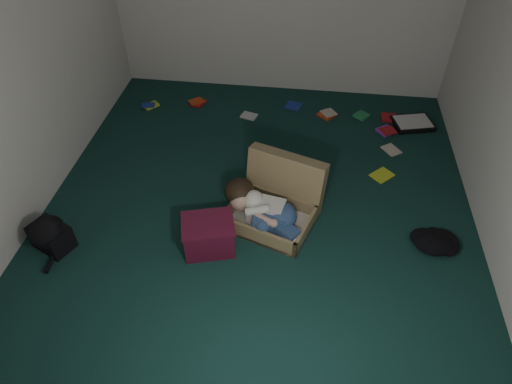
# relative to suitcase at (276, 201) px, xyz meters

# --- Properties ---
(floor) EXTENTS (4.50, 4.50, 0.00)m
(floor) POSITION_rel_suitcase_xyz_m (-0.17, 0.05, -0.16)
(floor) COLOR #11332D
(floor) RESTS_ON ground
(wall_front) EXTENTS (4.50, 0.00, 4.50)m
(wall_front) POSITION_rel_suitcase_xyz_m (-0.17, -2.20, 1.14)
(wall_front) COLOR silver
(wall_front) RESTS_ON ground
(wall_left) EXTENTS (0.00, 4.50, 4.50)m
(wall_left) POSITION_rel_suitcase_xyz_m (-2.17, 0.05, 1.14)
(wall_left) COLOR silver
(wall_left) RESTS_ON ground
(suitcase) EXTENTS (0.94, 0.92, 0.54)m
(suitcase) POSITION_rel_suitcase_xyz_m (0.00, 0.00, 0.00)
(suitcase) COLOR #967E52
(suitcase) RESTS_ON floor
(person) EXTENTS (0.73, 0.57, 0.34)m
(person) POSITION_rel_suitcase_xyz_m (-0.11, -0.16, 0.04)
(person) COLOR silver
(person) RESTS_ON suitcase
(maroon_bin) EXTENTS (0.51, 0.45, 0.30)m
(maroon_bin) POSITION_rel_suitcase_xyz_m (-0.53, -0.48, -0.01)
(maroon_bin) COLOR #521026
(maroon_bin) RESTS_ON floor
(backpack) EXTENTS (0.52, 0.48, 0.25)m
(backpack) POSITION_rel_suitcase_xyz_m (-1.87, -0.63, -0.04)
(backpack) COLOR black
(backpack) RESTS_ON floor
(clothing_pile) EXTENTS (0.43, 0.36, 0.13)m
(clothing_pile) POSITION_rel_suitcase_xyz_m (1.37, -0.22, -0.10)
(clothing_pile) COLOR black
(clothing_pile) RESTS_ON floor
(paper_tray) EXTENTS (0.51, 0.43, 0.06)m
(paper_tray) POSITION_rel_suitcase_xyz_m (1.44, 1.64, -0.13)
(paper_tray) COLOR black
(paper_tray) RESTS_ON floor
(book_scatter) EXTENTS (3.10, 1.43, 0.02)m
(book_scatter) POSITION_rel_suitcase_xyz_m (0.25, 1.54, -0.15)
(book_scatter) COLOR #CEE728
(book_scatter) RESTS_ON floor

